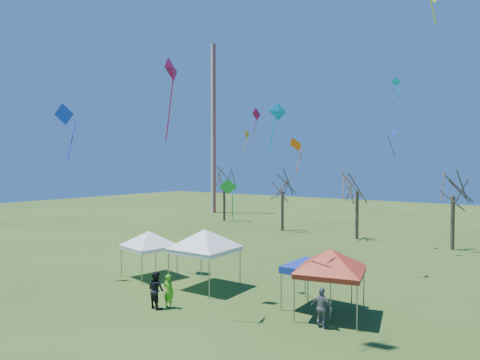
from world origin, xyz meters
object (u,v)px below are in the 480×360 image
object	(u,v)px
tent_white_west	(149,234)
tent_white_mid	(205,233)
tree_1	(282,177)
person_green	(169,291)
radio_mast	(213,129)
tree_2	(357,174)
tent_red	(331,253)
person_grey	(322,308)
tent_blue	(317,268)
tree_3	(453,177)
person_dark	(156,290)
tree_0	(224,170)

from	to	relation	value
tent_white_west	tent_white_mid	size ratio (longest dim) A/B	0.84
tree_1	person_green	size ratio (longest dim) A/B	4.50
radio_mast	tent_white_mid	bearing A→B (deg)	-51.48
radio_mast	person_green	distance (m)	44.21
tree_2	tent_red	distance (m)	22.44
tree_1	person_green	world-z (taller)	tree_1
tent_white_west	person_green	distance (m)	6.56
tree_1	person_grey	distance (m)	28.07
tent_red	tent_blue	bearing A→B (deg)	147.25
tent_white_west	person_grey	world-z (taller)	tent_white_west
tent_white_west	tree_1	bearing A→B (deg)	97.26
tree_3	person_green	bearing A→B (deg)	-109.84
person_grey	person_dark	bearing A→B (deg)	21.08
tree_1	tent_blue	size ratio (longest dim) A/B	2.73
tree_3	person_grey	distance (m)	23.05
tent_blue	person_green	bearing A→B (deg)	-145.10
tent_white_west	person_grey	distance (m)	12.77
tent_white_mid	tent_red	size ratio (longest dim) A/B	1.10
tree_0	person_dark	distance (m)	33.66
tree_3	radio_mast	bearing A→B (deg)	163.69
radio_mast	person_dark	size ratio (longest dim) A/B	13.63
tree_1	tent_white_mid	world-z (taller)	tree_1
person_green	tree_1	bearing A→B (deg)	-75.33
tent_white_mid	person_dark	distance (m)	4.69
tent_red	person_dark	world-z (taller)	tent_red
radio_mast	person_dark	xyz separation A→B (m)	(24.73, -34.78, -11.58)
radio_mast	tent_white_mid	distance (m)	40.29
tent_white_west	tent_red	world-z (taller)	tent_red
tree_1	tree_2	xyz separation A→B (m)	(8.40, -0.27, 0.50)
person_grey	person_green	size ratio (longest dim) A/B	1.06
radio_mast	tent_blue	bearing A→B (deg)	-44.00
tent_red	person_green	size ratio (longest dim) A/B	2.43
tent_white_mid	tree_0	bearing A→B (deg)	125.66
tree_1	tent_red	xyz separation A→B (m)	(15.00, -21.46, -2.82)
tent_white_mid	tent_blue	size ratio (longest dim) A/B	1.61
tree_0	tree_2	size ratio (longest dim) A/B	1.03
radio_mast	tree_0	bearing A→B (deg)	-42.77
tent_red	tent_blue	world-z (taller)	tent_red
tent_white_mid	tent_blue	bearing A→B (deg)	4.11
person_dark	person_green	xyz separation A→B (m)	(0.49, 0.39, -0.08)
tree_2	tent_blue	world-z (taller)	tree_2
tent_white_west	tent_red	size ratio (longest dim) A/B	0.92
tent_white_mid	tent_red	world-z (taller)	tent_white_mid
tree_1	tree_2	distance (m)	8.42
radio_mast	tent_blue	distance (m)	44.69
tent_white_west	person_green	world-z (taller)	tent_white_west
tree_0	tent_red	bearing A→B (deg)	-43.97
radio_mast	tent_white_west	world-z (taller)	radio_mast
tent_blue	tent_white_mid	bearing A→B (deg)	-175.89
tree_3	person_green	xyz separation A→B (m)	(-8.81, -24.43, -5.24)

